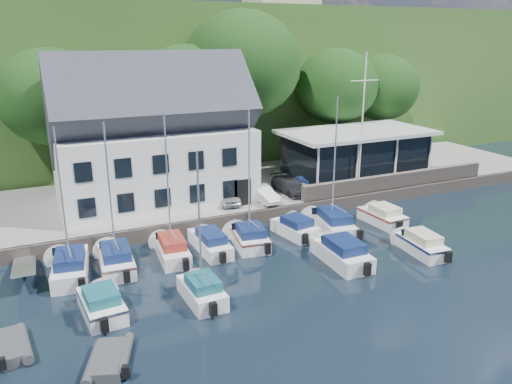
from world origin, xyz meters
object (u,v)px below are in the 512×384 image
dinghy_0 (7,346)px  boat_r1_6 (334,165)px  car_silver (226,195)px  boat_r1_5 (295,226)px  harbor_building (153,144)px  boat_r1_2 (168,190)px  boat_r1_0 (62,197)px  boat_r1_1 (110,196)px  boat_r1_3 (210,240)px  boat_r2_0 (101,301)px  flagpole (362,122)px  car_dgrey (290,185)px  dinghy_1 (109,358)px  car_blue (317,181)px  boat_r1_4 (249,182)px  boat_r1_7 (382,214)px  boat_r2_4 (420,242)px  car_white (262,193)px  boat_r2_1 (199,223)px  boat_r2_3 (342,250)px  club_pavilion (355,153)px

dinghy_0 → boat_r1_6: bearing=10.7°
car_silver → boat_r1_5: bearing=-59.4°
harbor_building → boat_r1_2: bearing=-98.3°
car_silver → boat_r1_0: boat_r1_0 is taller
boat_r1_1 → boat_r1_3: bearing=4.2°
boat_r1_6 → dinghy_0: (-20.39, -6.12, -4.44)m
car_silver → boat_r2_0: bearing=-130.4°
flagpole → boat_r1_0: 23.63m
harbor_building → flagpole: flagpole is taller
dinghy_0 → boat_r2_0: bearing=14.3°
car_silver → car_dgrey: 5.58m
dinghy_0 → car_dgrey: bearing=25.3°
dinghy_1 → car_blue: bearing=57.5°
harbor_building → boat_r1_4: size_ratio=1.66×
car_dgrey → boat_r1_7: car_dgrey is taller
boat_r2_4 → boat_r2_0: bearing=-177.2°
car_dgrey → boat_r1_1: boat_r1_1 is taller
car_white → boat_r1_4: 6.83m
boat_r1_5 → boat_r2_1: boat_r2_1 is taller
boat_r2_0 → boat_r2_3: size_ratio=0.80×
boat_r1_0 → boat_r1_7: (21.43, -0.55, -4.02)m
club_pavilion → boat_r2_1: bearing=-144.1°
boat_r1_1 → boat_r2_4: 19.08m
club_pavilion → car_blue: club_pavilion is taller
boat_r1_0 → boat_r1_5: (14.55, 0.08, -4.04)m
boat_r1_4 → boat_r2_3: boat_r1_4 is taller
car_blue → dinghy_1: bearing=-152.9°
boat_r1_6 → dinghy_0: boat_r1_6 is taller
boat_r1_7 → dinghy_0: bearing=-169.5°
club_pavilion → boat_r1_3: 18.76m
flagpole → boat_r2_0: flagpole is taller
boat_r1_3 → boat_r1_7: size_ratio=1.20×
car_silver → boat_r2_0: (-10.76, -10.74, -0.92)m
car_silver → dinghy_0: 19.38m
boat_r1_3 → club_pavilion: bearing=24.6°
flagpole → boat_r2_4: 12.23m
car_blue → boat_r2_3: 12.09m
car_dgrey → car_white: bearing=-163.0°
boat_r1_1 → boat_r1_7: (18.90, -0.61, -3.75)m
boat_r2_1 → dinghy_0: (-9.05, -0.75, -3.95)m
boat_r1_7 → boat_r2_4: size_ratio=0.92×
car_blue → boat_r1_7: car_blue is taller
boat_r1_4 → boat_r1_7: 11.05m
boat_r1_4 → boat_r1_1: bearing=-172.7°
car_white → boat_r2_1: (-8.51, -10.76, 2.71)m
boat_r1_5 → dinghy_1: bearing=-156.0°
boat_r1_5 → boat_r1_1: bearing=170.6°
boat_r2_0 → dinghy_0: bearing=-164.2°
boat_r2_1 → boat_r2_3: bearing=3.2°
boat_r1_0 → dinghy_0: bearing=-108.0°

